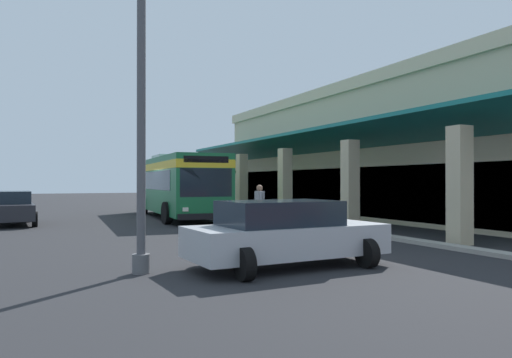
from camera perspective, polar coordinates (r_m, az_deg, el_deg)
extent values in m
plane|color=#262628|center=(27.15, 6.18, -4.30)|extent=(120.00, 120.00, 0.00)
cube|color=#9E998E|center=(23.86, 1.51, -4.71)|extent=(32.53, 0.50, 0.12)
cube|color=#C6B793|center=(29.49, 18.60, 2.31)|extent=(27.11, 11.70, 6.47)
cube|color=beige|center=(29.86, 18.59, 9.11)|extent=(27.41, 12.00, 0.60)
cube|color=#C6B793|center=(34.13, -5.33, -0.50)|extent=(0.55, 0.55, 3.56)
cube|color=#C6B793|center=(29.09, -1.68, -0.53)|extent=(0.55, 0.55, 3.56)
cube|color=#C6B793|center=(24.22, 3.46, -0.58)|extent=(0.55, 0.55, 3.56)
cube|color=#C6B793|center=(19.64, 11.09, -0.63)|extent=(0.55, 0.55, 3.56)
cube|color=#C6B793|center=(15.60, 22.98, -0.69)|extent=(0.55, 0.55, 3.56)
cube|color=#146B66|center=(24.96, 6.13, 4.32)|extent=(27.11, 3.16, 0.82)
cube|color=#19232D|center=(25.78, 9.25, -1.40)|extent=(22.77, 0.08, 2.40)
cube|color=#196638|center=(25.46, -9.30, -0.68)|extent=(11.13, 3.21, 2.75)
cube|color=yellow|center=(25.47, -9.29, 1.40)|extent=(11.15, 3.23, 0.36)
cube|color=#19232D|center=(25.75, -9.44, -0.18)|extent=(9.38, 3.13, 0.90)
cube|color=#19232D|center=(20.16, -5.92, -0.42)|extent=(0.20, 2.24, 1.20)
cube|color=black|center=(20.17, -5.91, 2.33)|extent=(0.18, 1.94, 0.28)
cube|color=black|center=(20.08, -5.82, -4.42)|extent=(0.35, 2.46, 0.24)
cube|color=silver|center=(20.40, -3.47, -3.51)|extent=(0.07, 0.24, 0.16)
cube|color=silver|center=(19.91, -8.36, -3.59)|extent=(0.07, 0.24, 0.16)
cube|color=silver|center=(26.96, -9.99, 2.52)|extent=(2.50, 1.93, 0.24)
cylinder|color=black|center=(22.33, -4.07, -3.88)|extent=(1.00, 0.30, 1.00)
cylinder|color=black|center=(21.69, -10.51, -3.98)|extent=(1.00, 0.30, 1.00)
cylinder|color=black|center=(28.78, -8.15, -3.08)|extent=(1.00, 0.30, 1.00)
cylinder|color=black|center=(28.29, -13.18, -3.12)|extent=(1.00, 0.30, 1.00)
cube|color=#B2B5BA|center=(10.71, 3.72, -7.22)|extent=(2.01, 4.48, 0.66)
cube|color=#19232D|center=(10.55, 2.79, -4.05)|extent=(1.70, 2.54, 0.54)
cylinder|color=black|center=(12.31, 7.48, -7.63)|extent=(0.64, 0.22, 0.64)
cylinder|color=black|center=(10.91, 13.03, -8.57)|extent=(0.64, 0.22, 0.64)
cylinder|color=black|center=(10.87, -5.63, -8.61)|extent=(0.64, 0.22, 0.64)
cylinder|color=black|center=(9.25, -1.32, -10.07)|extent=(0.64, 0.22, 0.64)
cube|color=#232328|center=(23.58, -27.10, -3.41)|extent=(4.46, 1.96, 0.66)
cube|color=#19232D|center=(23.76, -27.10, -1.94)|extent=(2.52, 1.67, 0.54)
cylinder|color=black|center=(22.13, -24.75, -4.35)|extent=(0.64, 0.22, 0.64)
cylinder|color=black|center=(25.11, -25.06, -3.87)|extent=(0.64, 0.22, 0.64)
cylinder|color=#726651|center=(18.25, 0.65, -4.87)|extent=(0.16, 0.16, 0.88)
cylinder|color=#726651|center=(18.01, 0.19, -4.94)|extent=(0.16, 0.16, 0.88)
cube|color=gray|center=(18.09, 0.42, -2.48)|extent=(0.53, 0.27, 0.66)
sphere|color=#8C664C|center=(18.08, 0.42, -1.07)|extent=(0.24, 0.24, 0.24)
cylinder|color=gray|center=(18.39, 0.24, -2.35)|extent=(0.09, 0.09, 0.59)
cylinder|color=gray|center=(17.78, 0.61, -2.42)|extent=(0.09, 0.09, 0.59)
cube|color=brown|center=(32.07, -2.71, -3.16)|extent=(0.80, 0.80, 0.60)
cylinder|color=#332319|center=(32.06, -2.71, -2.60)|extent=(0.68, 0.68, 0.02)
cylinder|color=brown|center=(32.04, -2.71, -0.99)|extent=(0.16, 0.16, 1.82)
ellipsoid|color=#195123|center=(31.67, -2.22, 0.79)|extent=(0.94, 0.42, 0.15)
ellipsoid|color=#195123|center=(32.15, -1.98, 0.91)|extent=(0.32, 0.86, 0.18)
ellipsoid|color=#195123|center=(32.48, -3.28, 0.82)|extent=(1.11, 0.47, 0.15)
ellipsoid|color=#195123|center=(31.77, -3.56, 1.01)|extent=(0.37, 1.12, 0.14)
cylinder|color=#59595B|center=(10.29, -13.47, -9.75)|extent=(0.36, 0.36, 0.40)
cylinder|color=#4C4C51|center=(10.29, -13.44, 9.09)|extent=(0.18, 0.18, 7.14)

